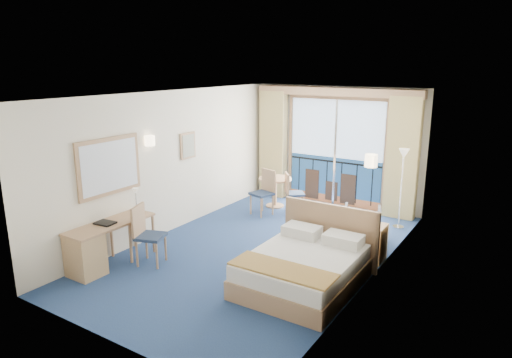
# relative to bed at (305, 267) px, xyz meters

# --- Properties ---
(floor) EXTENTS (6.50, 6.50, 0.00)m
(floor) POSITION_rel_bed_xyz_m (-1.24, 0.75, -0.28)
(floor) COLOR navy
(floor) RESTS_ON ground
(room_walls) EXTENTS (4.04, 6.54, 2.72)m
(room_walls) POSITION_rel_bed_xyz_m (-1.24, 0.75, 1.49)
(room_walls) COLOR silver
(room_walls) RESTS_ON ground
(balcony_door) EXTENTS (2.36, 0.03, 2.52)m
(balcony_door) POSITION_rel_bed_xyz_m (-1.25, 3.97, 0.86)
(balcony_door) COLOR navy
(balcony_door) RESTS_ON room_walls
(curtain_left) EXTENTS (0.65, 0.22, 2.55)m
(curtain_left) POSITION_rel_bed_xyz_m (-2.79, 3.82, 0.99)
(curtain_left) COLOR #D6BA76
(curtain_left) RESTS_ON room_walls
(curtain_right) EXTENTS (0.65, 0.22, 2.55)m
(curtain_right) POSITION_rel_bed_xyz_m (0.31, 3.82, 0.99)
(curtain_right) COLOR #D6BA76
(curtain_right) RESTS_ON room_walls
(pelmet) EXTENTS (3.80, 0.25, 0.18)m
(pelmet) POSITION_rel_bed_xyz_m (-1.24, 3.85, 2.30)
(pelmet) COLOR #A17A57
(pelmet) RESTS_ON room_walls
(mirror) EXTENTS (0.05, 1.25, 0.95)m
(mirror) POSITION_rel_bed_xyz_m (-3.21, -0.75, 1.27)
(mirror) COLOR #A17A57
(mirror) RESTS_ON room_walls
(wall_print) EXTENTS (0.04, 0.42, 0.52)m
(wall_print) POSITION_rel_bed_xyz_m (-3.21, 1.20, 1.32)
(wall_print) COLOR #A17A57
(wall_print) RESTS_ON room_walls
(sconce_left) EXTENTS (0.18, 0.18, 0.18)m
(sconce_left) POSITION_rel_bed_xyz_m (-3.18, 0.15, 1.57)
(sconce_left) COLOR #FEE2B1
(sconce_left) RESTS_ON room_walls
(sconce_right) EXTENTS (0.18, 0.18, 0.18)m
(sconce_right) POSITION_rel_bed_xyz_m (0.70, 0.60, 1.57)
(sconce_right) COLOR #FEE2B1
(sconce_right) RESTS_ON room_walls
(bed) EXTENTS (1.61, 1.92, 1.01)m
(bed) POSITION_rel_bed_xyz_m (0.00, 0.00, 0.00)
(bed) COLOR #A17A57
(bed) RESTS_ON ground
(nightstand) EXTENTS (0.47, 0.44, 0.61)m
(nightstand) POSITION_rel_bed_xyz_m (0.50, 1.40, 0.02)
(nightstand) COLOR tan
(nightstand) RESTS_ON ground
(phone) EXTENTS (0.17, 0.14, 0.07)m
(phone) POSITION_rel_bed_xyz_m (0.49, 1.38, 0.36)
(phone) COLOR silver
(phone) RESTS_ON nightstand
(armchair) EXTENTS (0.84, 0.85, 0.62)m
(armchair) POSITION_rel_bed_xyz_m (0.07, 2.22, 0.02)
(armchair) COLOR #494E59
(armchair) RESTS_ON ground
(floor_lamp) EXTENTS (0.22, 0.22, 1.60)m
(floor_lamp) POSITION_rel_bed_xyz_m (0.49, 3.17, 0.93)
(floor_lamp) COLOR silver
(floor_lamp) RESTS_ON ground
(desk) EXTENTS (0.51, 1.50, 0.70)m
(desk) POSITION_rel_bed_xyz_m (-2.98, -1.42, 0.10)
(desk) COLOR #A17A57
(desk) RESTS_ON ground
(desk_chair) EXTENTS (0.55, 0.54, 0.98)m
(desk_chair) POSITION_rel_bed_xyz_m (-2.52, -0.71, 0.27)
(desk_chair) COLOR #21304D
(desk_chair) RESTS_ON ground
(folder) EXTENTS (0.33, 0.26, 0.03)m
(folder) POSITION_rel_bed_xyz_m (-3.01, -1.09, 0.43)
(folder) COLOR black
(folder) RESTS_ON desk
(desk_lamp) EXTENTS (0.11, 0.11, 0.43)m
(desk_lamp) POSITION_rel_bed_xyz_m (-2.98, -0.44, 0.74)
(desk_lamp) COLOR silver
(desk_lamp) RESTS_ON desk
(round_table) EXTENTS (0.74, 0.74, 0.67)m
(round_table) POSITION_rel_bed_xyz_m (-2.29, 3.06, 0.22)
(round_table) COLOR #A17A57
(round_table) RESTS_ON ground
(table_chair_a) EXTENTS (0.54, 0.54, 0.88)m
(table_chair_a) POSITION_rel_bed_xyz_m (-1.77, 2.88, 0.22)
(table_chair_a) COLOR #21304D
(table_chair_a) RESTS_ON ground
(table_chair_b) EXTENTS (0.52, 0.53, 0.97)m
(table_chair_b) POSITION_rel_bed_xyz_m (-2.21, 2.49, 0.26)
(table_chair_b) COLOR #21304D
(table_chair_b) RESTS_ON ground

